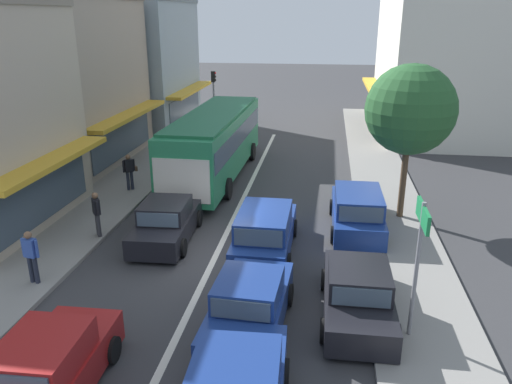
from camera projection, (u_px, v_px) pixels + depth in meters
name	position (u px, v px, depth m)	size (l,w,h in m)	color
ground_plane	(217.00, 254.00, 16.75)	(140.00, 140.00, 0.00)	#353538
lane_centre_line	(238.00, 210.00, 20.48)	(0.20, 28.00, 0.01)	silver
sidewalk_left	(102.00, 186.00, 23.23)	(5.20, 44.00, 0.14)	gray
kerb_right	(387.00, 200.00, 21.50)	(2.80, 44.00, 0.12)	gray
shopfront_mid_block	(62.00, 83.00, 25.78)	(7.10, 9.28, 8.57)	gray
shopfront_far_end	(131.00, 65.00, 34.60)	(8.53, 8.98, 8.64)	#84939E
building_right_far	(450.00, 62.00, 33.41)	(9.71, 13.74, 9.27)	silver
city_bus	(215.00, 140.00, 24.08)	(2.91, 10.91, 3.23)	#237A4C
hatchback_behind_bus_near	(51.00, 367.00, 10.30)	(1.89, 3.74, 1.54)	maroon
sedan_queue_gap_filler	(249.00, 306.00, 12.56)	(2.05, 4.28, 1.47)	navy
sedan_behind_bus_mid	(167.00, 222.00, 17.62)	(2.03, 4.27, 1.47)	black
wagon_adjacent_lane_trail	(265.00, 232.00, 16.63)	(1.96, 4.51, 1.58)	navy
parked_sedan_kerb_front	(358.00, 294.00, 13.09)	(1.93, 4.22, 1.47)	black
parked_wagon_kerb_second	(357.00, 211.00, 18.40)	(1.99, 4.53, 1.58)	navy
traffic_light_downstreet	(214.00, 92.00, 32.38)	(0.33, 0.24, 4.20)	gray
directional_road_sign	(420.00, 240.00, 11.50)	(0.10, 1.40, 3.60)	gray
street_tree_right	(410.00, 110.00, 18.22)	(3.32, 3.32, 5.98)	brown
pedestrian_with_handbag_near	(129.00, 170.00, 22.24)	(0.56, 0.55, 1.63)	#232838
pedestrian_browsing_midblock	(97.00, 211.00, 17.52)	(0.39, 0.47, 1.63)	#333338
pedestrian_far_walker	(31.00, 254.00, 14.40)	(0.56, 0.28, 1.63)	#232838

